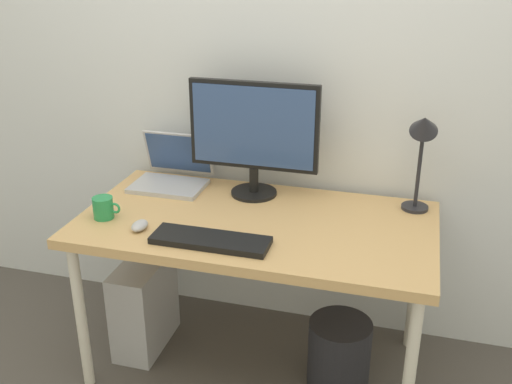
# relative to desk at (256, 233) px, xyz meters

# --- Properties ---
(ground_plane) EXTENTS (6.00, 6.00, 0.00)m
(ground_plane) POSITION_rel_desk_xyz_m (0.00, 0.00, -0.65)
(ground_plane) COLOR #4C4742
(back_wall) EXTENTS (4.40, 0.04, 2.60)m
(back_wall) POSITION_rel_desk_xyz_m (0.00, 0.44, 0.65)
(back_wall) COLOR silver
(back_wall) RESTS_ON ground_plane
(desk) EXTENTS (1.41, 0.75, 0.71)m
(desk) POSITION_rel_desk_xyz_m (0.00, 0.00, 0.00)
(desk) COLOR tan
(desk) RESTS_ON ground_plane
(monitor) EXTENTS (0.56, 0.20, 0.50)m
(monitor) POSITION_rel_desk_xyz_m (-0.08, 0.24, 0.34)
(monitor) COLOR black
(monitor) RESTS_ON desk
(laptop) EXTENTS (0.32, 0.28, 0.22)m
(laptop) POSITION_rel_desk_xyz_m (-0.47, 0.26, 0.12)
(laptop) COLOR #B2B2B7
(laptop) RESTS_ON desk
(desk_lamp) EXTENTS (0.11, 0.16, 0.44)m
(desk_lamp) POSITION_rel_desk_xyz_m (0.61, 0.24, 0.37)
(desk_lamp) COLOR #232328
(desk_lamp) RESTS_ON desk
(keyboard) EXTENTS (0.44, 0.14, 0.02)m
(keyboard) POSITION_rel_desk_xyz_m (-0.11, -0.24, 0.07)
(keyboard) COLOR black
(keyboard) RESTS_ON desk
(mouse) EXTENTS (0.06, 0.09, 0.03)m
(mouse) POSITION_rel_desk_xyz_m (-0.41, -0.20, 0.08)
(mouse) COLOR #B2B2B7
(mouse) RESTS_ON desk
(coffee_mug) EXTENTS (0.12, 0.08, 0.09)m
(coffee_mug) POSITION_rel_desk_xyz_m (-0.59, -0.15, 0.10)
(coffee_mug) COLOR #268C4C
(coffee_mug) RESTS_ON desk
(computer_tower) EXTENTS (0.18, 0.36, 0.42)m
(computer_tower) POSITION_rel_desk_xyz_m (-0.53, 0.00, -0.44)
(computer_tower) COLOR #B2B2B7
(computer_tower) RESTS_ON ground_plane
(wastebasket) EXTENTS (0.26, 0.26, 0.30)m
(wastebasket) POSITION_rel_desk_xyz_m (0.37, -0.03, -0.50)
(wastebasket) COLOR #232328
(wastebasket) RESTS_ON ground_plane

